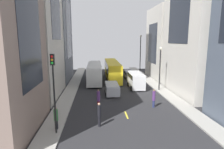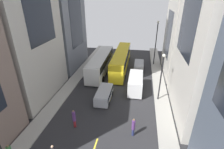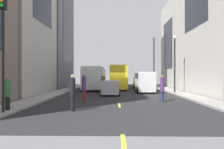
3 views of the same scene
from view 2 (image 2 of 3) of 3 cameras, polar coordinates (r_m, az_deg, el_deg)
ground_plane at (r=27.96m, az=0.98°, el=-3.61°), size 40.42×40.42×0.00m
sidewalk_west at (r=29.75m, az=-12.87°, el=-2.24°), size 2.01×44.00×0.15m
sidewalk_east at (r=27.90m, az=15.81°, el=-4.58°), size 2.01×44.00×0.15m
lane_stripe_1 at (r=18.23m, az=-5.74°, el=-22.97°), size 0.16×2.00×0.01m
lane_stripe_2 at (r=24.42m, az=-0.58°, el=-8.34°), size 0.16×2.00×0.01m
lane_stripe_3 at (r=31.65m, az=2.16°, el=0.06°), size 0.16×2.00×0.01m
lane_stripe_4 at (r=39.35m, az=3.85°, el=5.25°), size 0.16×2.00×0.01m
lane_stripe_5 at (r=47.29m, az=4.99°, el=8.73°), size 0.16×2.00×0.01m
building_west_2 at (r=35.45m, az=-19.54°, el=18.12°), size 9.49×10.69×19.74m
building_east_2 at (r=33.00m, az=25.52°, el=11.90°), size 8.08×10.24×14.38m
city_bus_white at (r=32.08m, az=-3.82°, el=4.27°), size 2.80×12.77×3.35m
streetcar_yellow at (r=33.36m, az=3.11°, el=5.36°), size 2.70×14.36×3.59m
delivery_van_white at (r=25.92m, az=7.98°, el=-2.58°), size 2.25×5.13×2.58m
car_silver_0 at (r=23.88m, az=-2.73°, el=-6.62°), size 2.07×4.51×1.56m
car_silver_1 at (r=33.38m, az=9.07°, el=2.92°), size 1.92×4.28×1.62m
pedestrian_walking_far at (r=18.48m, az=7.22°, el=-17.11°), size 0.36×0.36×2.20m
pedestrian_waiting_curb at (r=19.72m, az=-12.68°, el=-14.21°), size 0.37×0.37×2.29m
streetlamp_near at (r=23.17m, az=16.39°, el=0.66°), size 0.44×0.44×6.70m
streetlamp_far at (r=35.46m, az=14.71°, el=11.39°), size 0.44×0.44×8.87m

